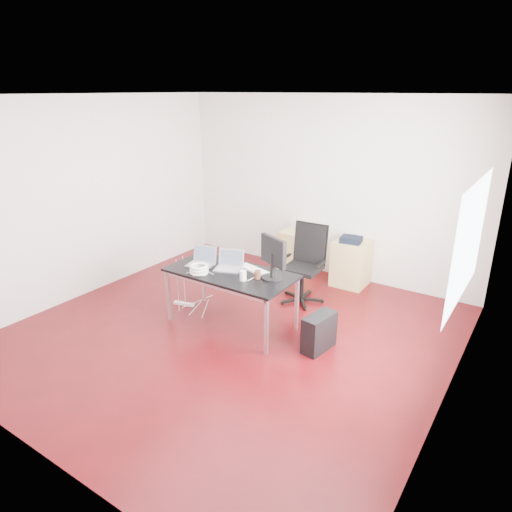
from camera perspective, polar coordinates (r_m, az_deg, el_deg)
The scene contains 18 objects.
room_shell at distance 5.20m, azimuth -3.01°, elevation 3.91°, with size 5.00×5.00×5.00m.
desk at distance 5.66m, azimuth -3.17°, elevation -2.50°, with size 1.60×0.80×0.73m.
office_chair at distance 6.43m, azimuth 6.19°, elevation -0.46°, with size 0.50×0.52×1.08m.
filing_cabinet_left at distance 7.49m, azimuth 5.22°, elevation 0.54°, with size 0.50×0.50×0.70m, color tan.
filing_cabinet_right at distance 7.13m, azimuth 11.81°, elevation -0.87°, with size 0.50×0.50×0.70m, color tan.
pc_tower at distance 5.37m, azimuth 7.89°, elevation -9.44°, with size 0.20×0.45×0.44m, color black.
wastebasket at distance 7.55m, azimuth 5.73°, elevation -1.03°, with size 0.24×0.24×0.28m, color black.
power_strip at distance 6.52m, azimuth -9.01°, elevation -5.92°, with size 0.30×0.06×0.04m, color white.
laptop_left at distance 5.89m, azimuth -6.80°, elevation -0.57°, with size 0.37×0.31×0.23m.
laptop_right at distance 5.73m, azimuth -3.41°, elevation -1.08°, with size 0.39×0.35×0.23m.
monitor at distance 5.36m, azimuth 2.16°, elevation 0.04°, with size 0.43×0.26×0.51m.
keyboard at distance 5.69m, azimuth -0.35°, elevation -1.67°, with size 0.44×0.14×0.02m, color white.
cup_white at distance 5.38m, azimuth -1.64°, elevation -2.46°, with size 0.08×0.08×0.12m, color white.
cup_brown at distance 5.43m, azimuth 0.18°, elevation -2.34°, with size 0.08×0.08×0.10m, color #562E1D.
cable_coil at distance 5.62m, azimuth -7.14°, elevation -1.64°, with size 0.24×0.24×0.11m.
power_adapter at distance 5.58m, azimuth -6.59°, elevation -2.21°, with size 0.07×0.07×0.03m, color white.
speaker at distance 7.35m, azimuth 5.62°, elevation 3.74°, with size 0.09×0.08×0.18m, color #9E9E9E.
navy_garment at distance 6.95m, azimuth 11.80°, elevation 2.03°, with size 0.30×0.24×0.09m, color black.
Camera 1 is at (3.03, -4.00, 2.86)m, focal length 32.00 mm.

